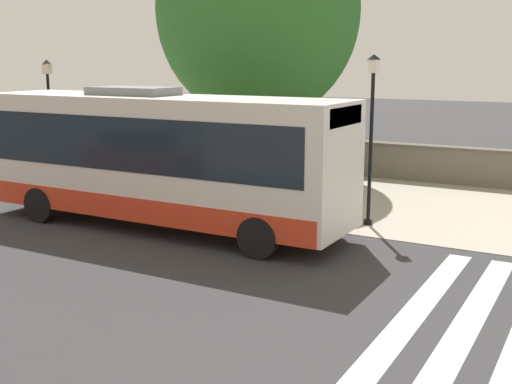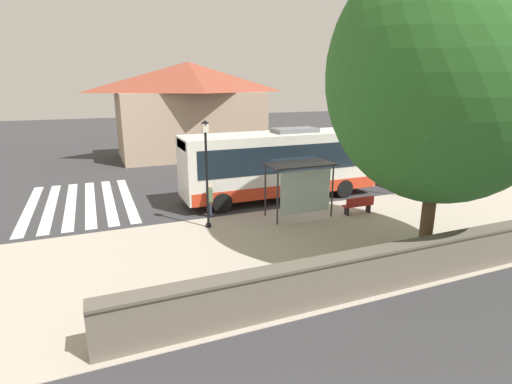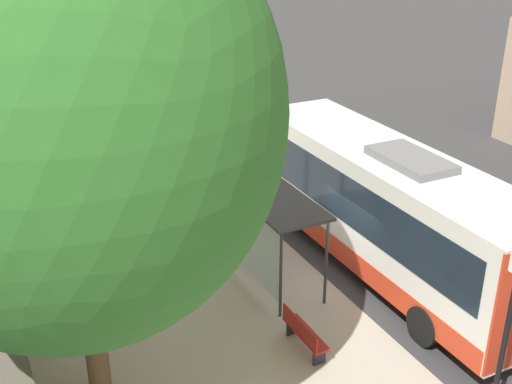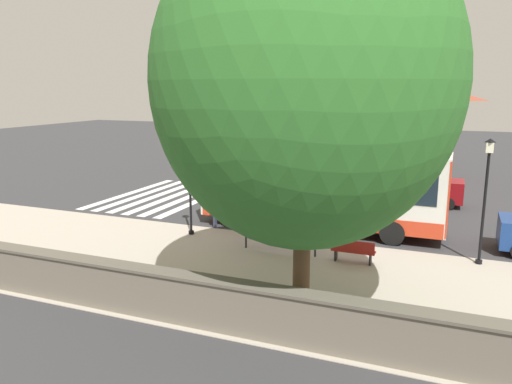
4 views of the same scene
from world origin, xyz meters
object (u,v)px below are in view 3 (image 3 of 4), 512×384
at_px(bus, 387,208).
at_px(pedestrian, 263,193).
at_px(bench, 304,333).
at_px(street_lamp_far, 219,143).
at_px(bus_shelter, 273,217).
at_px(street_lamp_near, 505,338).
at_px(shade_tree, 66,114).

relative_size(bus, pedestrian, 6.73).
height_order(pedestrian, bench, pedestrian).
relative_size(pedestrian, street_lamp_far, 0.34).
xyz_separation_m(bus_shelter, street_lamp_far, (0.34, 4.36, 0.63)).
bearing_deg(street_lamp_near, bus, 70.17).
xyz_separation_m(bus, street_lamp_far, (-2.97, 4.96, 0.79)).
bearing_deg(street_lamp_near, bench, 110.83).
bearing_deg(pedestrian, bus, -70.18).
xyz_separation_m(street_lamp_near, street_lamp_far, (-0.62, 11.47, 0.07)).
distance_m(bus, shade_tree, 9.93).
height_order(street_lamp_far, shade_tree, shade_tree).
height_order(bus, street_lamp_far, street_lamp_far).
distance_m(bus, street_lamp_near, 6.96).
relative_size(bench, street_lamp_far, 0.34).
bearing_deg(bench, street_lamp_near, -69.17).
bearing_deg(street_lamp_far, bench, -97.84).
height_order(bus, pedestrian, bus).
bearing_deg(bus_shelter, street_lamp_far, 85.56).
distance_m(bench, street_lamp_near, 5.06).
distance_m(street_lamp_near, shade_tree, 8.78).
relative_size(pedestrian, street_lamp_near, 0.35).
xyz_separation_m(pedestrian, bench, (-2.35, -6.74, -0.45)).
height_order(bus_shelter, shade_tree, shade_tree).
height_order(bench, street_lamp_near, street_lamp_near).
distance_m(bus_shelter, bench, 3.37).
relative_size(pedestrian, bench, 1.01).
bearing_deg(bus, shade_tree, -168.71).
bearing_deg(shade_tree, bench, -6.26).
bearing_deg(bus, bench, -150.35).
bearing_deg(bench, shade_tree, 173.74).
distance_m(pedestrian, street_lamp_far, 2.33).
bearing_deg(pedestrian, street_lamp_far, 160.75).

